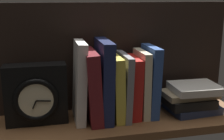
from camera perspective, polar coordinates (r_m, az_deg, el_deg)
name	(u,v)px	position (r cm, az deg, el deg)	size (l,w,h in cm)	color
ground_plane	(120,122)	(94.64, 1.58, -9.99)	(80.54, 23.28, 2.50)	brown
back_panel	(112,56)	(99.02, 0.07, 2.67)	(80.54, 1.20, 35.42)	black
book_white_catcher	(80,82)	(89.72, -6.26, -2.29)	(2.80, 13.21, 24.39)	silver
book_maroon_dawkins	(91,86)	(90.58, -4.00, -3.02)	(3.71, 16.87, 21.54)	maroon
book_navy_bierce	(104,80)	(90.78, -1.59, -1.95)	(3.45, 16.44, 24.57)	#192147
book_yellow_seinlanguage	(115,87)	(92.19, 0.57, -3.24)	(3.01, 14.93, 19.80)	gold
book_gray_chess	(124,86)	(92.81, 2.25, -3.03)	(1.98, 15.51, 20.10)	gray
book_red_requiem	(132,87)	(93.72, 3.94, -3.22)	(3.14, 12.83, 19.03)	red
book_cream_twain	(141,83)	(94.33, 5.70, -2.56)	(2.26, 12.78, 20.85)	beige
book_blue_modern	(150,81)	(95.06, 7.34, -2.06)	(2.83, 12.94, 22.19)	#2D4C8E
framed_clock	(36,95)	(90.60, -14.40, -4.66)	(18.08, 7.47, 18.08)	black
book_stack_side	(191,98)	(101.54, 14.91, -5.23)	(18.62, 14.48, 9.37)	#232D4C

